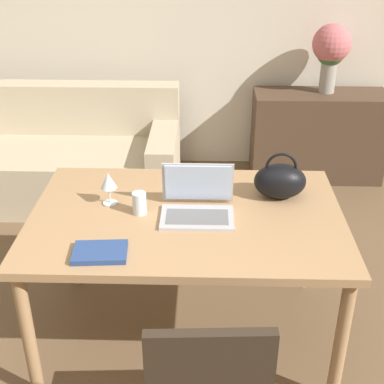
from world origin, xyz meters
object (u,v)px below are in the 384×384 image
object	(u,v)px
drinking_glass	(139,203)
couch	(57,160)
laptop	(197,201)
flower_vase	(331,49)
wine_glass	(108,182)
handbag	(280,181)

from	to	relation	value
drinking_glass	couch	bearing A→B (deg)	118.35
laptop	flower_vase	xyz separation A→B (m)	(1.00, 1.99, 0.26)
wine_glass	handbag	bearing A→B (deg)	6.15
couch	drinking_glass	size ratio (longest dim) A/B	17.46
handbag	laptop	bearing A→B (deg)	-157.83
laptop	flower_vase	size ratio (longest dim) A/B	0.64
laptop	wine_glass	world-z (taller)	laptop
drinking_glass	flower_vase	world-z (taller)	flower_vase
couch	drinking_glass	bearing A→B (deg)	-61.65
drinking_glass	handbag	xyz separation A→B (m)	(0.69, 0.18, 0.04)
couch	wine_glass	size ratio (longest dim) A/B	11.41
wine_glass	flower_vase	distance (m)	2.40
wine_glass	handbag	world-z (taller)	handbag
flower_vase	couch	bearing A→B (deg)	-169.18
drinking_glass	handbag	bearing A→B (deg)	14.86
wine_glass	flower_vase	world-z (taller)	flower_vase
drinking_glass	handbag	distance (m)	0.71
couch	flower_vase	size ratio (longest dim) A/B	3.55
couch	flower_vase	world-z (taller)	flower_vase
laptop	handbag	distance (m)	0.44
laptop	drinking_glass	xyz separation A→B (m)	(-0.28, -0.02, -0.01)
laptop	handbag	bearing A→B (deg)	22.17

